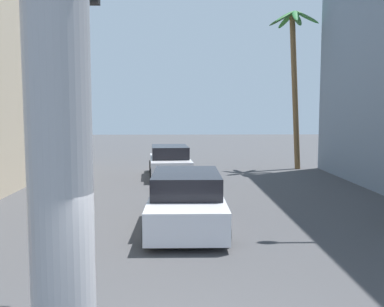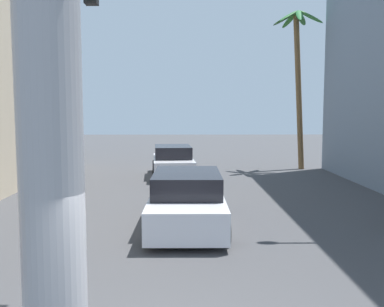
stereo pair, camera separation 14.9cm
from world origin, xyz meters
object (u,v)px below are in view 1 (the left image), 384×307
Objects in this scene: palm_tree_far_left at (51,90)px; palm_tree_far_right at (295,67)px; car_far at (170,162)px; car_lead at (186,200)px.

palm_tree_far_right is at bearing 8.86° from palm_tree_far_left.
palm_tree_far_left reaches higher than car_far.
palm_tree_far_right is (7.03, 2.85, 5.08)m from car_far.
palm_tree_far_left is at bearing -171.14° from palm_tree_far_right.
palm_tree_far_left is at bearing 172.48° from car_far.
car_lead is at bearing -56.27° from palm_tree_far_left.
palm_tree_far_left is (-6.84, 10.24, 3.68)m from car_lead.
palm_tree_far_left is (-6.11, 0.81, 3.68)m from car_far.
car_lead is 14.71m from palm_tree_far_right.
palm_tree_far_right is at bearing 22.10° from car_far.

